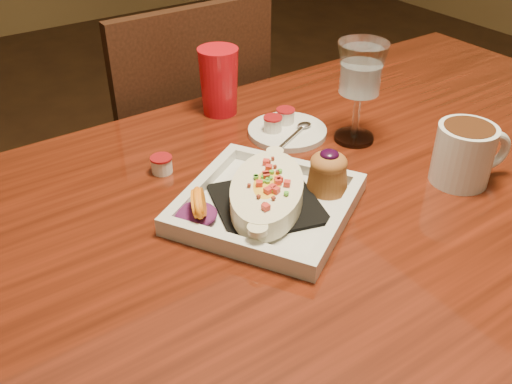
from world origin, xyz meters
TOP-DOWN VIEW (x-y plane):
  - table at (0.00, 0.00)m, footprint 1.50×0.90m
  - chair_far at (-0.00, 0.63)m, footprint 0.42×0.42m
  - plate at (-0.14, 0.02)m, footprint 0.34×0.34m
  - coffee_mug at (0.17, -0.09)m, footprint 0.13×0.10m
  - goblet at (0.12, 0.11)m, footprint 0.09×0.09m
  - saucer at (0.03, 0.21)m, footprint 0.15×0.15m
  - creamer_loose at (-0.23, 0.22)m, footprint 0.04×0.04m
  - red_tumbler at (-0.03, 0.36)m, footprint 0.08×0.08m

SIDE VIEW (x-z plane):
  - chair_far at x=0.00m, z-range 0.04..0.97m
  - table at x=0.00m, z-range 0.28..1.03m
  - saucer at x=0.03m, z-range 0.71..0.81m
  - creamer_loose at x=-0.23m, z-range 0.75..0.78m
  - plate at x=-0.14m, z-range 0.74..0.82m
  - coffee_mug at x=0.17m, z-range 0.75..0.86m
  - red_tumbler at x=-0.03m, z-range 0.75..0.89m
  - goblet at x=0.12m, z-range 0.79..0.98m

